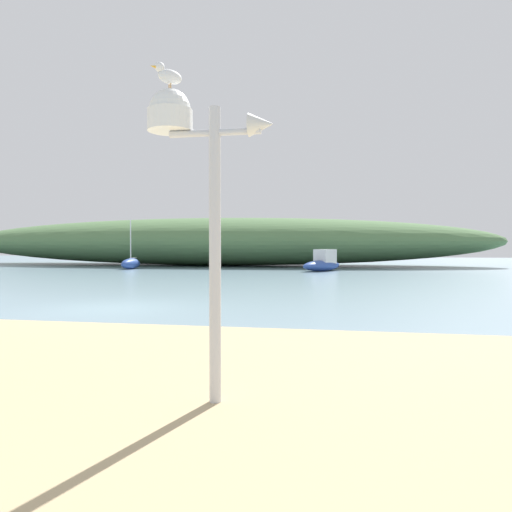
{
  "coord_description": "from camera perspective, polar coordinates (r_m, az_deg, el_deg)",
  "views": [
    {
      "loc": [
        6.52,
        -12.51,
        1.8
      ],
      "look_at": [
        3.44,
        4.01,
        1.41
      ],
      "focal_mm": 33.38,
      "sensor_mm": 36.0,
      "label": 1
    }
  ],
  "objects": [
    {
      "name": "ground_plane",
      "position": [
        14.23,
        -16.94,
        -6.01
      ],
      "size": [
        120.0,
        120.0,
        0.0
      ],
      "primitive_type": "plane",
      "color": "#7A99A8"
    },
    {
      "name": "distant_hill",
      "position": [
        42.92,
        -5.32,
        1.73
      ],
      "size": [
        49.33,
        11.14,
        4.21
      ],
      "primitive_type": "ellipsoid",
      "color": "#517547",
      "rests_on": "ground"
    },
    {
      "name": "mast_structure",
      "position": [
        5.02,
        -8.13,
        12.7
      ],
      "size": [
        1.31,
        0.46,
        3.2
      ],
      "color": "silver",
      "rests_on": "beach_sand"
    },
    {
      "name": "seagull_on_radar",
      "position": [
        5.27,
        -10.47,
        20.56
      ],
      "size": [
        0.29,
        0.31,
        0.25
      ],
      "color": "orange",
      "rests_on": "mast_structure"
    },
    {
      "name": "sailboat_west_reach",
      "position": [
        36.9,
        -14.78,
        -0.87
      ],
      "size": [
        0.85,
        2.67,
        3.72
      ],
      "color": "#2D4C9E",
      "rests_on": "ground"
    },
    {
      "name": "motorboat_east_reach",
      "position": [
        33.26,
        7.99,
        -0.85
      ],
      "size": [
        3.19,
        4.02,
        1.5
      ],
      "color": "#2D4C9E",
      "rests_on": "ground"
    }
  ]
}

